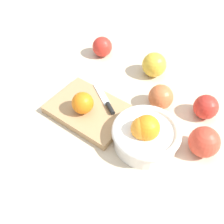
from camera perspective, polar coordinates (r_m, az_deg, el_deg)
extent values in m
plane|color=beige|center=(0.87, 3.22, 1.18)|extent=(2.40, 2.40, 0.00)
cylinder|color=white|center=(0.77, 6.95, -5.18)|extent=(0.18, 0.18, 0.05)
torus|color=white|center=(0.75, 7.14, -3.97)|extent=(0.19, 0.19, 0.02)
sphere|color=orange|center=(0.73, 7.19, -3.26)|extent=(0.07, 0.07, 0.07)
sphere|color=orange|center=(0.73, 6.29, -3.38)|extent=(0.06, 0.06, 0.06)
cube|color=tan|center=(0.85, -4.63, 0.31)|extent=(0.26, 0.19, 0.02)
sphere|color=orange|center=(0.81, -6.07, 1.86)|extent=(0.06, 0.06, 0.06)
cube|color=silver|center=(0.88, -2.28, 3.97)|extent=(0.10, 0.08, 0.00)
cylinder|color=black|center=(0.82, -0.37, 0.78)|extent=(0.04, 0.04, 0.01)
sphere|color=#CC6638|center=(0.86, 10.02, 3.07)|extent=(0.08, 0.08, 0.08)
sphere|color=gold|center=(0.97, 8.94, 9.51)|extent=(0.08, 0.08, 0.08)
sphere|color=red|center=(1.05, -2.03, 13.31)|extent=(0.07, 0.07, 0.07)
sphere|color=#D6422D|center=(0.77, 18.48, -5.87)|extent=(0.08, 0.08, 0.08)
sphere|color=red|center=(0.87, 18.79, 0.99)|extent=(0.07, 0.07, 0.07)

